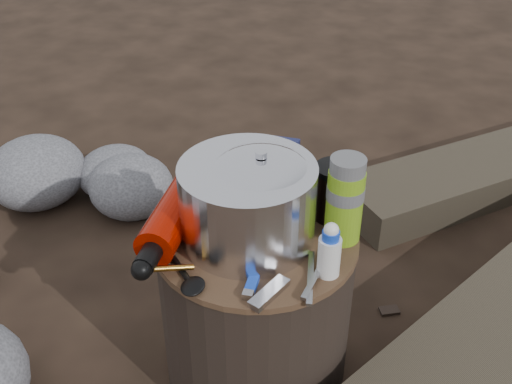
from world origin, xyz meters
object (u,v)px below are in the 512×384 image
(stump, at_px, (256,304))
(fuel_bottle, at_px, (175,212))
(travel_mug, at_px, (334,192))
(camping_pot, at_px, (261,197))
(thermos, at_px, (345,200))

(stump, height_order, fuel_bottle, fuel_bottle)
(stump, height_order, travel_mug, travel_mug)
(stump, relative_size, travel_mug, 3.42)
(fuel_bottle, bearing_deg, stump, 3.86)
(stump, bearing_deg, fuel_bottle, -173.54)
(fuel_bottle, distance_m, travel_mug, 0.32)
(camping_pot, relative_size, thermos, 1.01)
(camping_pot, xyz_separation_m, thermos, (0.16, 0.03, -0.00))
(thermos, bearing_deg, camping_pot, -167.63)
(camping_pot, relative_size, fuel_bottle, 0.56)
(fuel_bottle, bearing_deg, travel_mug, 20.79)
(stump, distance_m, travel_mug, 0.30)
(thermos, bearing_deg, fuel_bottle, -169.07)
(fuel_bottle, distance_m, thermos, 0.34)
(fuel_bottle, height_order, travel_mug, travel_mug)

